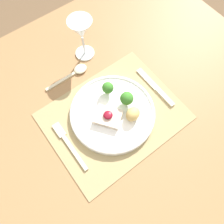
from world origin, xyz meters
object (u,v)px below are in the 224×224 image
(wine_glass_near, at_px, (81,31))
(knife, at_px, (158,89))
(fork, at_px, (68,142))
(dinner_plate, at_px, (113,112))
(spoon, at_px, (76,72))

(wine_glass_near, bearing_deg, knife, -68.35)
(fork, relative_size, knife, 1.00)
(fork, distance_m, knife, 0.35)
(knife, relative_size, wine_glass_near, 1.14)
(dinner_plate, relative_size, spoon, 1.66)
(fork, relative_size, wine_glass_near, 1.14)
(dinner_plate, relative_size, knife, 1.53)
(fork, height_order, wine_glass_near, wine_glass_near)
(knife, bearing_deg, spoon, 127.96)
(dinner_plate, distance_m, fork, 0.17)
(fork, xyz_separation_m, wine_glass_near, (0.24, 0.25, 0.11))
(knife, bearing_deg, wine_glass_near, 110.77)
(dinner_plate, distance_m, knife, 0.18)
(dinner_plate, height_order, wine_glass_near, wine_glass_near)
(fork, bearing_deg, knife, -3.32)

